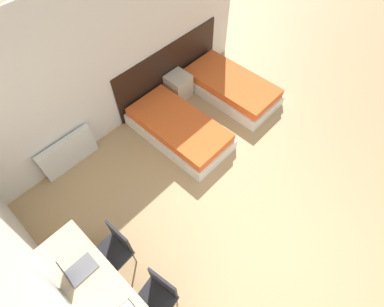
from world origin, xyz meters
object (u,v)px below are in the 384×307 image
nightstand (178,86)px  chair_near_laptop (114,249)px  bed_near_door (231,87)px  bed_near_window (179,129)px  laptop (76,272)px  chair_near_notebook (157,296)px

nightstand → chair_near_laptop: size_ratio=0.57×
bed_near_door → nightstand: bearing=135.0°
bed_near_window → bed_near_door: 1.50m
chair_near_laptop → laptop: laptop is taller
nightstand → laptop: bearing=-152.7°
chair_near_laptop → laptop: size_ratio=2.48×
laptop → chair_near_laptop: bearing=3.2°
nightstand → laptop: 3.88m
bed_near_window → chair_near_notebook: chair_near_notebook is taller
chair_near_laptop → chair_near_notebook: (-0.00, -0.82, 0.00)m
bed_near_door → laptop: laptop is taller
bed_near_window → chair_near_laptop: chair_near_laptop is taller
chair_near_laptop → laptop: bearing=179.2°
bed_near_window → chair_near_laptop: bearing=-155.6°
nightstand → chair_near_laptop: 3.42m
bed_near_door → chair_near_laptop: 3.83m
chair_near_notebook → bed_near_door: bearing=17.9°
chair_near_laptop → bed_near_window: bearing=21.6°
bed_near_window → laptop: (-2.66, -1.01, 0.63)m
bed_near_door → laptop: size_ratio=5.38×
bed_near_window → laptop: laptop is taller
laptop → bed_near_window: bearing=21.9°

